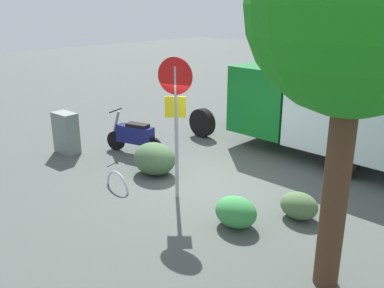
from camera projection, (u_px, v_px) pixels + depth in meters
name	position (u px, v px, depth m)	size (l,w,h in m)	color
ground_plane	(210.00, 183.00, 10.12)	(60.00, 60.00, 0.00)	#474E49
box_truck_near	(340.00, 105.00, 11.13)	(7.60, 2.42, 2.65)	black
motorcycle	(135.00, 136.00, 11.92)	(1.75, 0.79, 1.20)	black
stop_sign	(176.00, 107.00, 8.76)	(0.71, 0.33, 3.05)	#9E9EA3
street_tree	(357.00, 8.00, 5.28)	(2.83, 2.83, 5.48)	#47301E
utility_cabinet	(66.00, 133.00, 11.97)	(0.72, 0.43, 1.16)	slate
bike_rack_hoop	(118.00, 189.00, 9.82)	(0.85, 0.85, 0.05)	#B7B7BC
shrub_near_sign	(236.00, 212.00, 8.12)	(0.85, 0.70, 0.58)	#378B44
shrub_mid_verge	(154.00, 159.00, 10.56)	(1.15, 0.94, 0.79)	#41623D
shrub_by_tree	(299.00, 206.00, 8.43)	(0.77, 0.63, 0.53)	#4D6A40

